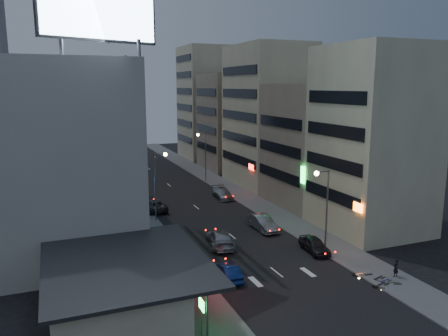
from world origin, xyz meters
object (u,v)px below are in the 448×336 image
parked_car_right_mid (262,223)px  scooter_black_a (384,275)px  scooter_black_b (381,270)px  parked_car_left (154,205)px  scooter_silver_a (400,275)px  parked_car_right_near (314,245)px  road_car_silver (220,238)px  scooter_blue (388,273)px  road_car_blue (229,272)px  scooter_silver_b (369,266)px  person (396,268)px  parked_car_right_far (223,193)px

parked_car_right_mid → scooter_black_a: size_ratio=2.73×
parked_car_right_mid → scooter_black_b: (3.74, -14.59, -0.17)m
parked_car_left → scooter_silver_a: bearing=113.1°
scooter_black_b → parked_car_right_near: bearing=-1.4°
scooter_silver_a → parked_car_left: bearing=49.0°
road_car_silver → scooter_blue: road_car_silver is taller
road_car_blue → scooter_silver_b: size_ratio=1.96×
road_car_silver → scooter_black_a: size_ratio=2.99×
scooter_black_b → scooter_silver_b: scooter_silver_b is taller
road_car_silver → scooter_black_b: (9.89, -11.69, -0.14)m
road_car_blue → scooter_blue: size_ratio=2.38×
person → scooter_black_b: size_ratio=0.90×
road_car_blue → scooter_silver_b: scooter_silver_b is taller
parked_car_left → scooter_silver_a: parked_car_left is taller
parked_car_right_mid → parked_car_left: parked_car_right_mid is taller
parked_car_left → road_car_silver: size_ratio=0.97×
scooter_black_a → scooter_blue: (0.71, 0.35, -0.06)m
road_car_silver → scooter_black_a: bearing=136.9°
scooter_silver_a → scooter_silver_b: size_ratio=0.94×
scooter_black_b → scooter_silver_b: (-0.50, 0.88, 0.07)m
parked_car_left → scooter_silver_b: 28.61m
parked_car_right_mid → parked_car_right_far: 14.52m
parked_car_right_near → scooter_black_a: (1.49, -7.82, -0.05)m
scooter_black_a → scooter_black_b: scooter_black_a is taller
parked_car_right_near → road_car_silver: road_car_silver is taller
road_car_silver → person: bearing=142.1°
person → scooter_black_a: person is taller
road_car_silver → scooter_black_a: road_car_silver is taller
parked_car_right_far → scooter_silver_b: size_ratio=2.56×
scooter_black_b → parked_car_left: bearing=8.2°
parked_car_right_far → road_car_silver: size_ratio=0.93×
person → scooter_blue: person is taller
parked_car_right_far → scooter_black_a: 30.16m
road_car_blue → scooter_black_b: 12.71m
scooter_silver_a → scooter_black_b: bearing=43.0°
parked_car_right_mid → road_car_silver: bearing=-154.9°
scooter_black_a → scooter_silver_b: 1.89m
parked_car_right_near → parked_car_right_far: (-0.66, 22.27, 0.01)m
parked_car_right_near → scooter_blue: size_ratio=2.63×
scooter_black_b → scooter_silver_b: 1.01m
road_car_blue → scooter_black_b: bearing=167.3°
parked_car_right_near → scooter_black_b: parked_car_right_near is taller
parked_car_right_mid → parked_car_right_far: parked_car_right_mid is taller
parked_car_left → road_car_silver: bearing=99.6°
scooter_silver_a → scooter_black_b: 1.65m
parked_car_left → road_car_silver: (3.31, -14.82, 0.06)m
parked_car_right_near → parked_car_right_far: parked_car_right_far is taller
road_car_silver → scooter_blue: size_ratio=3.36×
road_car_silver → person: 16.39m
person → scooter_blue: bearing=-6.3°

